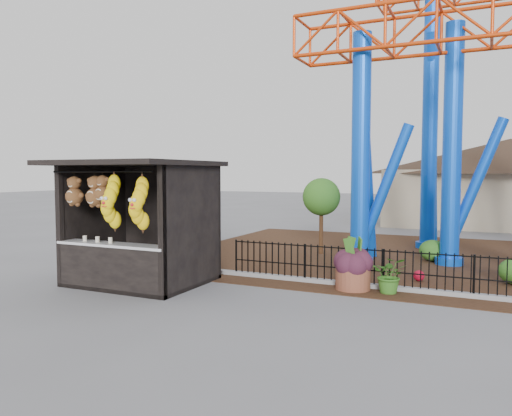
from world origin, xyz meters
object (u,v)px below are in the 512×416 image
at_px(terracotta_planter, 353,278).
at_px(potted_plant, 390,275).
at_px(prize_booth, 135,225).
at_px(roller_coaster, 496,55).

relative_size(terracotta_planter, potted_plant, 0.95).
bearing_deg(prize_booth, terracotta_planter, 19.18).
bearing_deg(potted_plant, prize_booth, -171.43).
bearing_deg(roller_coaster, potted_plant, -110.86).
distance_m(roller_coaster, terracotta_planter, 8.80).
bearing_deg(terracotta_planter, roller_coaster, 61.61).
bearing_deg(terracotta_planter, prize_booth, -160.82).
relative_size(prize_booth, potted_plant, 3.99).
relative_size(roller_coaster, terracotta_planter, 13.15).
bearing_deg(terracotta_planter, potted_plant, 0.00).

